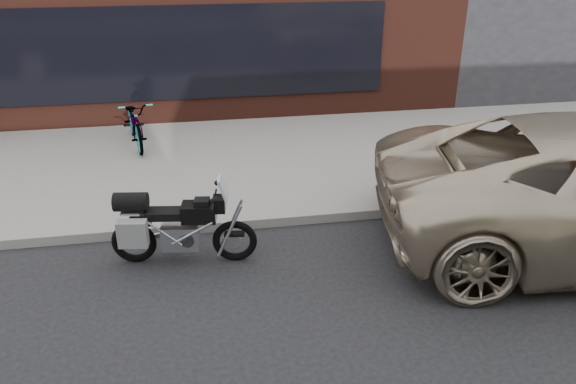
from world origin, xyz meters
name	(u,v)px	position (x,y,z in m)	size (l,w,h in m)	color
near_sidewalk	(264,152)	(0.00, 7.00, 0.07)	(44.00, 6.00, 0.15)	gray
storefront	(162,1)	(-2.00, 13.98, 2.25)	(14.00, 10.07, 4.50)	#4F2219
motorcycle	(173,227)	(-1.71, 3.27, 0.54)	(1.95, 0.65, 1.24)	black
bicycle_front	(135,122)	(-2.50, 7.67, 0.63)	(0.64, 1.83, 0.96)	gray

